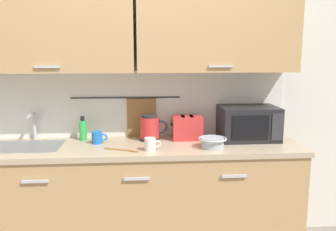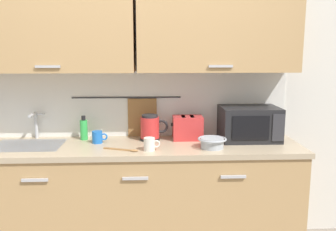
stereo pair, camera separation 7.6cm
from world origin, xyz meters
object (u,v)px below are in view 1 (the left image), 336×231
at_px(mixing_bowl, 212,142).
at_px(wooden_spoon, 126,150).
at_px(microwave, 248,123).
at_px(toaster, 187,128).
at_px(mug_near_sink, 97,138).
at_px(electric_kettle, 150,128).
at_px(mug_by_kettle, 150,144).
at_px(dish_soap_bottle, 83,130).

bearing_deg(mixing_bowl, wooden_spoon, -176.77).
bearing_deg(microwave, wooden_spoon, -164.37).
height_order(microwave, toaster, microwave).
distance_m(microwave, wooden_spoon, 1.03).
bearing_deg(mug_near_sink, mixing_bowl, -12.52).
relative_size(toaster, wooden_spoon, 0.96).
xyz_separation_m(toaster, wooden_spoon, (-0.49, -0.32, -0.09)).
bearing_deg(mug_near_sink, electric_kettle, 10.19).
xyz_separation_m(mixing_bowl, mug_by_kettle, (-0.46, -0.04, 0.00)).
relative_size(microwave, mixing_bowl, 2.15).
height_order(microwave, electric_kettle, microwave).
bearing_deg(dish_soap_bottle, electric_kettle, -4.67).
relative_size(dish_soap_bottle, mug_by_kettle, 1.63).
bearing_deg(dish_soap_bottle, toaster, -1.89).
bearing_deg(wooden_spoon, mug_near_sink, 134.77).
bearing_deg(microwave, electric_kettle, 177.93).
bearing_deg(mug_by_kettle, toaster, 46.68).
height_order(mug_near_sink, toaster, toaster).
xyz_separation_m(mug_near_sink, mug_by_kettle, (0.41, -0.24, 0.00)).
relative_size(electric_kettle, mug_by_kettle, 1.89).
distance_m(microwave, dish_soap_bottle, 1.34).
bearing_deg(microwave, mug_by_kettle, -160.65).
relative_size(mixing_bowl, wooden_spoon, 0.80).
distance_m(electric_kettle, mug_by_kettle, 0.32).
xyz_separation_m(electric_kettle, mug_near_sink, (-0.41, -0.07, -0.05)).
bearing_deg(toaster, dish_soap_bottle, 178.11).
distance_m(mixing_bowl, wooden_spoon, 0.64).
relative_size(mixing_bowl, mug_by_kettle, 1.78).
xyz_separation_m(dish_soap_bottle, mixing_bowl, (1.00, -0.31, -0.04)).
xyz_separation_m(mixing_bowl, toaster, (-0.15, 0.28, 0.05)).
distance_m(toaster, wooden_spoon, 0.59).
bearing_deg(toaster, mug_by_kettle, -133.32).
relative_size(dish_soap_bottle, mug_near_sink, 1.63).
distance_m(electric_kettle, wooden_spoon, 0.37).
distance_m(electric_kettle, dish_soap_bottle, 0.54).
bearing_deg(wooden_spoon, mixing_bowl, 3.23).
bearing_deg(mug_near_sink, wooden_spoon, -45.23).
height_order(mug_near_sink, mixing_bowl, mug_near_sink).
xyz_separation_m(dish_soap_bottle, mug_near_sink, (0.13, -0.12, -0.04)).
xyz_separation_m(electric_kettle, mug_by_kettle, (-0.01, -0.31, -0.05)).
xyz_separation_m(toaster, mug_by_kettle, (-0.31, -0.33, -0.05)).
bearing_deg(mug_by_kettle, dish_soap_bottle, 146.35).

